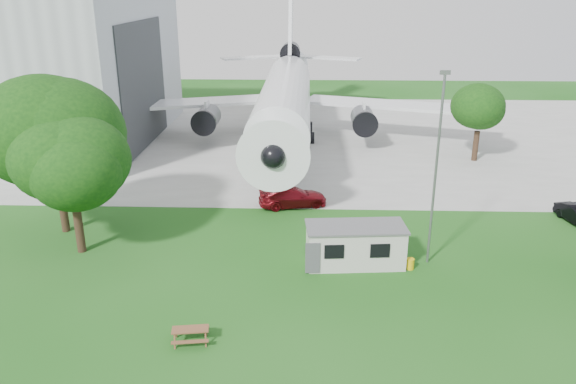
{
  "coord_description": "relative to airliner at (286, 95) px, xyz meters",
  "views": [
    {
      "loc": [
        0.39,
        -26.21,
        16.6
      ],
      "look_at": [
        -0.78,
        8.0,
        4.0
      ],
      "focal_mm": 35.0,
      "sensor_mm": 36.0,
      "label": 1
    }
  ],
  "objects": [
    {
      "name": "car_apron_van",
      "position": [
        1.33,
        -20.25,
        -4.48
      ],
      "size": [
        5.77,
        3.39,
        1.57
      ],
      "primitive_type": "imported",
      "rotation": [
        0.0,
        0.0,
        1.8
      ],
      "color": "maroon",
      "rests_on": "ground"
    },
    {
      "name": "lamp_mast",
      "position": [
        10.2,
        -29.66,
        0.73
      ],
      "size": [
        0.16,
        0.16,
        12.0
      ],
      "primitive_type": "cylinder",
      "color": "slate",
      "rests_on": "ground"
    },
    {
      "name": "site_cabin",
      "position": [
        5.54,
        -30.04,
        -3.96
      ],
      "size": [
        6.85,
        3.21,
        2.62
      ],
      "color": "beige",
      "rests_on": "ground"
    },
    {
      "name": "tree_far_apron",
      "position": [
        19.34,
        -7.12,
        -0.06
      ],
      "size": [
        5.61,
        5.61,
        8.04
      ],
      "color": "#382619",
      "rests_on": "ground"
    },
    {
      "name": "tree_west_small",
      "position": [
        -12.47,
        -28.88,
        0.83
      ],
      "size": [
        7.41,
        7.41,
        9.82
      ],
      "color": "#382619",
      "rests_on": "ground"
    },
    {
      "name": "airliner",
      "position": [
        0.0,
        0.0,
        0.0
      ],
      "size": [
        46.36,
        47.73,
        17.69
      ],
      "color": "white",
      "rests_on": "ground"
    },
    {
      "name": "tree_west_big",
      "position": [
        -14.86,
        -25.65,
        1.59
      ],
      "size": [
        9.44,
        9.44,
        11.58
      ],
      "color": "#382619",
      "rests_on": "ground"
    },
    {
      "name": "concrete_apron",
      "position": [
        2.0,
        2.14,
        -5.25
      ],
      "size": [
        120.0,
        46.0,
        0.03
      ],
      "primitive_type": "cube",
      "color": "#B7B7B2",
      "rests_on": "ground"
    },
    {
      "name": "ground",
      "position": [
        2.0,
        -35.86,
        -5.27
      ],
      "size": [
        160.0,
        160.0,
        0.0
      ],
      "primitive_type": "plane",
      "color": "#2E6824"
    },
    {
      "name": "picnic_west",
      "position": [
        -3.23,
        -38.7,
        -5.27
      ],
      "size": [
        1.99,
        1.74,
        0.76
      ],
      "primitive_type": null,
      "rotation": [
        0.0,
        0.0,
        0.14
      ],
      "color": "brown",
      "rests_on": "ground"
    }
  ]
}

